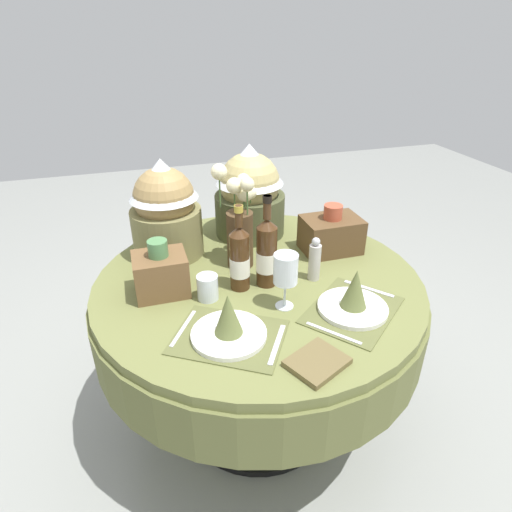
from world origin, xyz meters
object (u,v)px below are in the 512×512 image
object	(u,v)px
gift_tub_back_left	(165,206)
gift_tub_back_centre	(250,189)
pepper_mill	(315,260)
place_setting_right	(354,299)
book_on_table	(317,362)
wine_glass_right	(286,270)
tumbler_near_right	(208,287)
dining_table	(258,310)
wine_bottle_left	(267,252)
wine_bottle_centre	(240,258)
place_setting_left	(229,325)
flower_vase	(239,222)
woven_basket_side_left	(161,273)
woven_basket_side_right	(331,233)

from	to	relation	value
gift_tub_back_left	gift_tub_back_centre	bearing A→B (deg)	13.74
pepper_mill	gift_tub_back_centre	xyz separation A→B (m)	(-0.12, 0.47, 0.14)
place_setting_right	book_on_table	world-z (taller)	place_setting_right
wine_glass_right	tumbler_near_right	size ratio (longest dim) A/B	2.21
place_setting_right	tumbler_near_right	world-z (taller)	place_setting_right
dining_table	wine_glass_right	world-z (taller)	wine_glass_right
wine_bottle_left	wine_glass_right	xyz separation A→B (m)	(0.01, -0.16, 0.01)
wine_bottle_centre	place_setting_left	bearing A→B (deg)	-112.19
place_setting_right	pepper_mill	distance (m)	0.24
wine_bottle_left	tumbler_near_right	xyz separation A→B (m)	(-0.23, -0.03, -0.09)
dining_table	place_setting_left	bearing A→B (deg)	-121.85
place_setting_right	gift_tub_back_left	bearing A→B (deg)	132.06
dining_table	flower_vase	bearing A→B (deg)	105.06
tumbler_near_right	gift_tub_back_centre	bearing A→B (deg)	58.30
flower_vase	wine_bottle_left	size ratio (longest dim) A/B	1.14
wine_glass_right	woven_basket_side_left	size ratio (longest dim) A/B	0.97
wine_glass_right	woven_basket_side_right	world-z (taller)	woven_basket_side_right
tumbler_near_right	woven_basket_side_right	size ratio (longest dim) A/B	0.38
woven_basket_side_left	gift_tub_back_centre	bearing A→B (deg)	41.20
woven_basket_side_right	gift_tub_back_centre	bearing A→B (deg)	135.83
dining_table	woven_basket_side_right	xyz separation A→B (m)	(0.37, 0.13, 0.23)
wine_glass_right	gift_tub_back_left	size ratio (longest dim) A/B	0.50
flower_vase	woven_basket_side_left	size ratio (longest dim) A/B	1.92
flower_vase	pepper_mill	xyz separation A→B (m)	(0.24, -0.20, -0.10)
tumbler_near_right	gift_tub_back_left	world-z (taller)	gift_tub_back_left
place_setting_right	gift_tub_back_centre	size ratio (longest dim) A/B	1.02
wine_bottle_centre	tumbler_near_right	xyz separation A→B (m)	(-0.13, -0.04, -0.08)
place_setting_left	wine_bottle_centre	xyz separation A→B (m)	(0.11, 0.27, 0.08)
wine_bottle_left	pepper_mill	world-z (taller)	wine_bottle_left
place_setting_left	book_on_table	size ratio (longest dim) A/B	2.63
book_on_table	woven_basket_side_left	world-z (taller)	woven_basket_side_left
wine_bottle_left	flower_vase	bearing A→B (deg)	106.05
wine_bottle_centre	wine_glass_right	world-z (taller)	wine_bottle_centre
wine_bottle_centre	wine_glass_right	size ratio (longest dim) A/B	1.60
dining_table	woven_basket_side_right	distance (m)	0.45
book_on_table	gift_tub_back_left	distance (m)	0.90
wine_bottle_centre	book_on_table	size ratio (longest dim) A/B	2.03
place_setting_right	tumbler_near_right	distance (m)	0.51
place_setting_right	wine_bottle_left	world-z (taller)	wine_bottle_left
gift_tub_back_left	book_on_table	bearing A→B (deg)	-68.47
book_on_table	dining_table	bearing A→B (deg)	66.76
tumbler_near_right	pepper_mill	xyz separation A→B (m)	(0.42, 0.01, 0.03)
dining_table	place_setting_left	xyz separation A→B (m)	(-0.20, -0.31, 0.20)
gift_tub_back_left	pepper_mill	bearing A→B (deg)	-36.65
book_on_table	woven_basket_side_left	size ratio (longest dim) A/B	0.77
place_setting_right	gift_tub_back_left	world-z (taller)	gift_tub_back_left
dining_table	place_setting_left	world-z (taller)	place_setting_left
wine_glass_right	pepper_mill	size ratio (longest dim) A/B	1.16
dining_table	place_setting_right	xyz separation A→B (m)	(0.25, -0.30, 0.20)
pepper_mill	book_on_table	distance (m)	0.48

